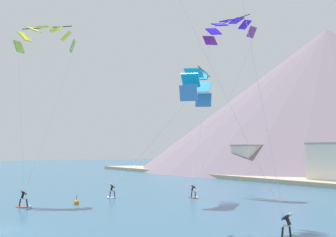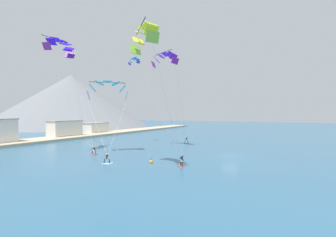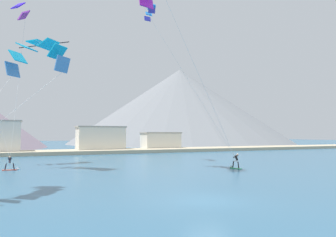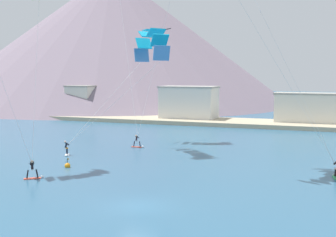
# 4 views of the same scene
# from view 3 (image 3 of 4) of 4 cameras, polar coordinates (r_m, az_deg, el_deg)

# --- Properties ---
(ground_plane) EXTENTS (400.00, 400.00, 0.00)m
(ground_plane) POSITION_cam_3_polar(r_m,az_deg,el_deg) (19.74, 6.97, -14.02)
(ground_plane) COLOR #2D5B7A
(kitesurfer_near_trail) EXTENTS (1.76, 0.63, 1.64)m
(kitesurfer_near_trail) POSITION_cam_3_polar(r_m,az_deg,el_deg) (39.47, -25.53, -7.48)
(kitesurfer_near_trail) COLOR #E54C33
(kitesurfer_near_trail) RESTS_ON ground
(kitesurfer_far_left) EXTENTS (0.76, 1.78, 1.77)m
(kitesurfer_far_left) POSITION_cam_3_polar(r_m,az_deg,el_deg) (38.27, 11.54, -7.71)
(kitesurfer_far_left) COLOR #33B266
(kitesurfer_far_left) RESTS_ON ground
(parafoil_kite_near_lead) EXTENTS (10.43, 9.99, 12.77)m
(parafoil_kite_near_lead) POSITION_cam_3_polar(r_m,az_deg,el_deg) (39.25, -21.84, 10.39)
(parafoil_kite_near_lead) COLOR #4581C2
(parafoil_kite_distant_high_outer) EXTENTS (1.80, 3.83, 1.74)m
(parafoil_kite_distant_high_outer) POSITION_cam_3_polar(r_m,az_deg,el_deg) (50.00, -3.10, 18.30)
(parafoil_kite_distant_high_outer) COLOR #3733A1
(shoreline_strip) EXTENTS (180.00, 10.00, 0.70)m
(shoreline_strip) POSITION_cam_3_polar(r_m,az_deg,el_deg) (69.06, -16.70, -5.61)
(shoreline_strip) COLOR tan
(shoreline_strip) RESTS_ON ground
(shore_building_harbour_front) EXTENTS (9.15, 5.00, 4.42)m
(shore_building_harbour_front) POSITION_cam_3_polar(r_m,az_deg,el_deg) (78.70, -1.30, -4.01)
(shore_building_harbour_front) COLOR silver
(shore_building_harbour_front) RESTS_ON ground
(shore_building_quay_west) EXTENTS (10.34, 4.80, 5.66)m
(shore_building_quay_west) POSITION_cam_3_polar(r_m,az_deg,el_deg) (72.15, -11.66, -3.56)
(shore_building_quay_west) COLOR silver
(shore_building_quay_west) RESTS_ON ground
(mountain_peak_west_ridge) EXTENTS (95.82, 95.82, 32.45)m
(mountain_peak_west_ridge) POSITION_cam_3_polar(r_m,az_deg,el_deg) (143.77, 2.03, 2.11)
(mountain_peak_west_ridge) COLOR slate
(mountain_peak_west_ridge) RESTS_ON ground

